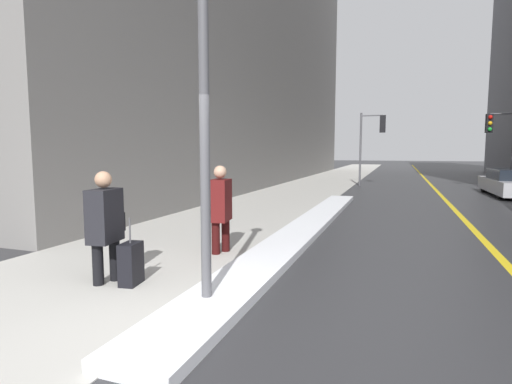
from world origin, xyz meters
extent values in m
plane|color=#2D2D30|center=(0.00, 0.00, 0.00)|extent=(160.00, 160.00, 0.00)
cube|color=#B2AFA8|center=(-2.00, 15.00, 0.01)|extent=(4.00, 80.00, 0.01)
cube|color=gold|center=(4.00, 15.00, 0.00)|extent=(0.16, 80.00, 0.00)
cube|color=white|center=(0.25, 5.60, 0.07)|extent=(0.84, 13.14, 0.13)
cube|color=slate|center=(-7.00, 20.00, 9.76)|extent=(6.00, 36.00, 19.52)
cylinder|color=#515156|center=(0.15, 0.70, 1.98)|extent=(0.12, 0.12, 3.96)
cylinder|color=#515156|center=(0.30, 18.71, 1.95)|extent=(0.11, 0.11, 3.89)
cylinder|color=#515156|center=(0.85, 18.74, 3.74)|extent=(1.10, 0.13, 0.07)
cube|color=black|center=(1.40, 18.77, 3.29)|extent=(0.31, 0.22, 0.90)
sphere|color=red|center=(1.40, 18.89, 3.58)|extent=(0.19, 0.19, 0.19)
sphere|color=orange|center=(1.40, 18.89, 3.29)|extent=(0.19, 0.19, 0.19)
sphere|color=green|center=(1.40, 18.89, 3.01)|extent=(0.19, 0.19, 0.19)
cylinder|color=#515156|center=(7.41, 18.90, 1.90)|extent=(0.11, 0.11, 3.80)
cylinder|color=#515156|center=(6.87, 18.81, 3.65)|extent=(1.10, 0.24, 0.07)
cube|color=black|center=(6.33, 18.73, 3.20)|extent=(0.33, 0.25, 0.90)
sphere|color=red|center=(6.35, 18.61, 3.49)|extent=(0.19, 0.19, 0.19)
sphere|color=orange|center=(6.35, 18.61, 3.20)|extent=(0.19, 0.19, 0.19)
sphere|color=green|center=(6.35, 18.61, 2.92)|extent=(0.19, 0.19, 0.19)
cylinder|color=black|center=(-1.52, 1.12, 0.43)|extent=(0.15, 0.15, 0.85)
cylinder|color=black|center=(-1.61, 0.88, 0.43)|extent=(0.15, 0.15, 0.85)
cube|color=black|center=(-1.57, 1.00, 0.97)|extent=(0.38, 0.55, 0.74)
sphere|color=tan|center=(-1.57, 1.00, 1.47)|extent=(0.23, 0.23, 0.23)
cube|color=black|center=(-1.62, 1.35, 0.81)|extent=(0.13, 0.23, 0.28)
cylinder|color=#340C0C|center=(-0.71, 3.19, 0.43)|extent=(0.15, 0.15, 0.86)
cylinder|color=#340C0C|center=(-0.79, 2.94, 0.43)|extent=(0.15, 0.15, 0.86)
cube|color=#561414|center=(-0.75, 3.07, 0.98)|extent=(0.38, 0.56, 0.75)
sphere|color=tan|center=(-0.75, 3.07, 1.49)|extent=(0.23, 0.23, 0.23)
cube|color=black|center=(-0.81, 3.42, 0.82)|extent=(0.13, 0.23, 0.28)
cylinder|color=black|center=(6.01, 17.20, 0.31)|extent=(0.21, 0.63, 0.63)
cylinder|color=black|center=(6.05, 14.28, 0.31)|extent=(0.21, 0.63, 0.63)
cube|color=black|center=(-1.19, 1.05, 0.30)|extent=(0.27, 0.39, 0.60)
cylinder|color=#4C4C51|center=(-1.19, 1.05, 0.77)|extent=(0.02, 0.02, 0.35)
camera|label=1|loc=(2.27, -3.46, 1.86)|focal=28.00mm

